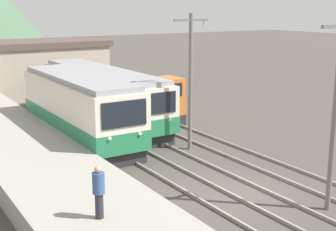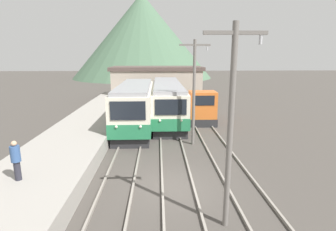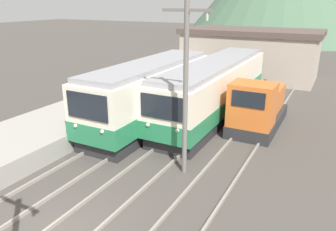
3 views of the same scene
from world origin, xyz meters
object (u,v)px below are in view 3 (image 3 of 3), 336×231
at_px(commuter_train_left, 151,96).
at_px(commuter_train_center, 215,91).
at_px(shunting_locomotive, 258,108).
at_px(catenary_mast_mid, 186,86).

relative_size(commuter_train_left, commuter_train_center, 0.80).
relative_size(commuter_train_left, shunting_locomotive, 1.93).
xyz_separation_m(commuter_train_left, shunting_locomotive, (5.80, 2.26, -0.52)).
distance_m(commuter_train_left, commuter_train_center, 4.24).
xyz_separation_m(commuter_train_left, catenary_mast_mid, (4.31, -4.52, 2.11)).
height_order(commuter_train_center, catenary_mast_mid, catenary_mast_mid).
height_order(commuter_train_center, shunting_locomotive, commuter_train_center).
xyz_separation_m(commuter_train_left, commuter_train_center, (2.80, 3.18, -0.08)).
bearing_deg(catenary_mast_mid, commuter_train_left, 133.60).
relative_size(shunting_locomotive, catenary_mast_mid, 0.82).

